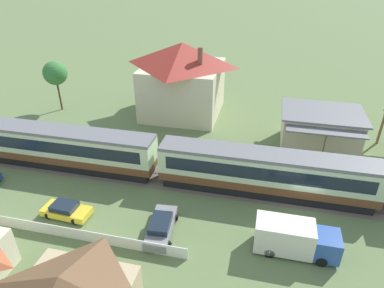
{
  "coord_description": "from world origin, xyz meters",
  "views": [
    {
      "loc": [
        -4.21,
        -25.5,
        19.56
      ],
      "look_at": [
        -11.19,
        4.41,
        2.43
      ],
      "focal_mm": 32.0,
      "sensor_mm": 36.0,
      "label": 1
    }
  ],
  "objects_px": {
    "passenger_train": "(268,172)",
    "parked_car_grey": "(161,226)",
    "delivery_truck_blue": "(294,238)",
    "parked_car_yellow": "(66,210)",
    "station_building": "(320,129)",
    "yard_tree_1": "(55,73)",
    "station_house_red_roof": "(183,78)"
  },
  "relations": [
    {
      "from": "station_building",
      "to": "parked_car_grey",
      "type": "relative_size",
      "value": 1.79
    },
    {
      "from": "passenger_train",
      "to": "yard_tree_1",
      "type": "bearing_deg",
      "value": 155.63
    },
    {
      "from": "passenger_train",
      "to": "yard_tree_1",
      "type": "xyz_separation_m",
      "value": [
        -29.35,
        13.3,
        2.97
      ]
    },
    {
      "from": "parked_car_yellow",
      "to": "delivery_truck_blue",
      "type": "xyz_separation_m",
      "value": [
        18.61,
        0.25,
        0.73
      ]
    },
    {
      "from": "passenger_train",
      "to": "parked_car_grey",
      "type": "xyz_separation_m",
      "value": [
        -7.93,
        -7.21,
        -1.72
      ]
    },
    {
      "from": "parked_car_yellow",
      "to": "delivery_truck_blue",
      "type": "bearing_deg",
      "value": 3.39
    },
    {
      "from": "yard_tree_1",
      "to": "parked_car_grey",
      "type": "bearing_deg",
      "value": -43.76
    },
    {
      "from": "parked_car_grey",
      "to": "station_house_red_roof",
      "type": "bearing_deg",
      "value": 5.04
    },
    {
      "from": "parked_car_grey",
      "to": "station_building",
      "type": "bearing_deg",
      "value": -42.4
    },
    {
      "from": "passenger_train",
      "to": "parked_car_grey",
      "type": "height_order",
      "value": "passenger_train"
    },
    {
      "from": "station_house_red_roof",
      "to": "yard_tree_1",
      "type": "distance_m",
      "value": 17.45
    },
    {
      "from": "delivery_truck_blue",
      "to": "yard_tree_1",
      "type": "distance_m",
      "value": 37.67
    },
    {
      "from": "passenger_train",
      "to": "station_building",
      "type": "height_order",
      "value": "station_building"
    },
    {
      "from": "parked_car_grey",
      "to": "yard_tree_1",
      "type": "height_order",
      "value": "yard_tree_1"
    },
    {
      "from": "parked_car_grey",
      "to": "yard_tree_1",
      "type": "distance_m",
      "value": 30.02
    },
    {
      "from": "passenger_train",
      "to": "delivery_truck_blue",
      "type": "distance_m",
      "value": 7.27
    },
    {
      "from": "parked_car_yellow",
      "to": "passenger_train",
      "type": "bearing_deg",
      "value": 26.04
    },
    {
      "from": "parked_car_yellow",
      "to": "yard_tree_1",
      "type": "height_order",
      "value": "yard_tree_1"
    },
    {
      "from": "parked_car_grey",
      "to": "yard_tree_1",
      "type": "xyz_separation_m",
      "value": [
        -21.42,
        20.51,
        4.69
      ]
    },
    {
      "from": "station_house_red_roof",
      "to": "parked_car_yellow",
      "type": "height_order",
      "value": "station_house_red_roof"
    },
    {
      "from": "passenger_train",
      "to": "station_building",
      "type": "bearing_deg",
      "value": 62.49
    },
    {
      "from": "station_building",
      "to": "parked_car_yellow",
      "type": "bearing_deg",
      "value": -141.38
    },
    {
      "from": "station_building",
      "to": "parked_car_grey",
      "type": "xyz_separation_m",
      "value": [
        -13.27,
        -17.46,
        -1.6
      ]
    },
    {
      "from": "delivery_truck_blue",
      "to": "parked_car_grey",
      "type": "bearing_deg",
      "value": -177.94
    },
    {
      "from": "parked_car_grey",
      "to": "delivery_truck_blue",
      "type": "bearing_deg",
      "value": -93.11
    },
    {
      "from": "station_house_red_roof",
      "to": "parked_car_grey",
      "type": "distance_m",
      "value": 24.16
    },
    {
      "from": "parked_car_grey",
      "to": "yard_tree_1",
      "type": "relative_size",
      "value": 0.71
    },
    {
      "from": "parked_car_grey",
      "to": "delivery_truck_blue",
      "type": "xyz_separation_m",
      "value": [
        10.16,
        0.36,
        0.68
      ]
    },
    {
      "from": "delivery_truck_blue",
      "to": "station_building",
      "type": "bearing_deg",
      "value": 79.67
    },
    {
      "from": "passenger_train",
      "to": "yard_tree_1",
      "type": "distance_m",
      "value": 32.36
    },
    {
      "from": "parked_car_yellow",
      "to": "delivery_truck_blue",
      "type": "height_order",
      "value": "delivery_truck_blue"
    },
    {
      "from": "station_building",
      "to": "yard_tree_1",
      "type": "bearing_deg",
      "value": 174.99
    }
  ]
}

